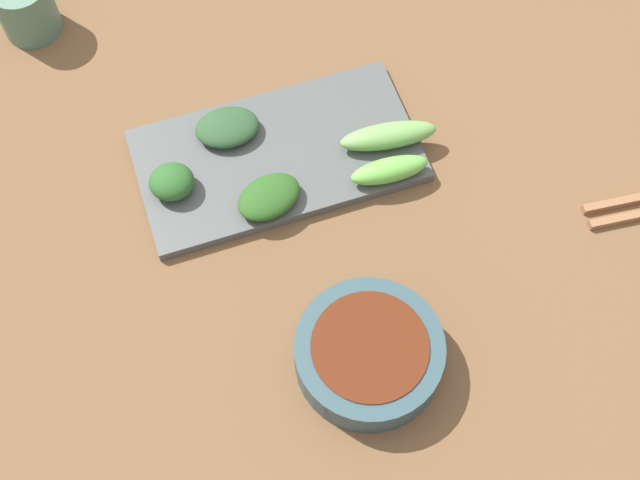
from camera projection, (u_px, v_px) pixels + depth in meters
tabletop at (322, 206)px, 0.86m from camera, size 2.10×2.10×0.02m
sauce_bowl at (369, 353)px, 0.75m from camera, size 0.13×0.13×0.04m
serving_plate at (277, 156)px, 0.86m from camera, size 0.15×0.28×0.01m
broccoli_leafy_0 at (269, 197)px, 0.82m from camera, size 0.06×0.08×0.02m
broccoli_stalk_1 at (389, 170)px, 0.84m from camera, size 0.03×0.08×0.02m
broccoli_leafy_2 at (172, 182)px, 0.83m from camera, size 0.05×0.05×0.03m
broccoli_leafy_3 at (227, 127)px, 0.86m from camera, size 0.05×0.07×0.02m
broccoli_stalk_4 at (388, 136)px, 0.85m from camera, size 0.04×0.10×0.02m
tea_cup at (26, 8)px, 0.92m from camera, size 0.06×0.06×0.06m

